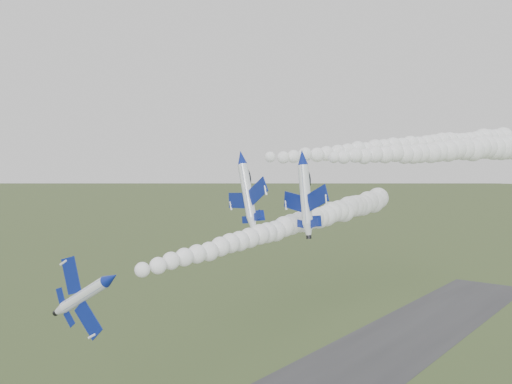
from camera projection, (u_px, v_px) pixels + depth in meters
jet_lead at (111, 278)px, 61.55m from camera, size 5.01×11.62×8.38m
smoke_trail_jet_lead at (296, 224)px, 94.92m from camera, size 12.76×74.88×4.57m
jet_pair_left at (241, 157)px, 91.21m from camera, size 10.81×13.07×4.22m
smoke_trail_jet_pair_left at (406, 146)px, 113.87m from camera, size 26.68×70.21×4.71m
jet_pair_right at (302, 157)px, 85.46m from camera, size 11.12×12.91×3.53m
smoke_trail_jet_pair_right at (459, 150)px, 102.68m from camera, size 28.35×59.86×5.35m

